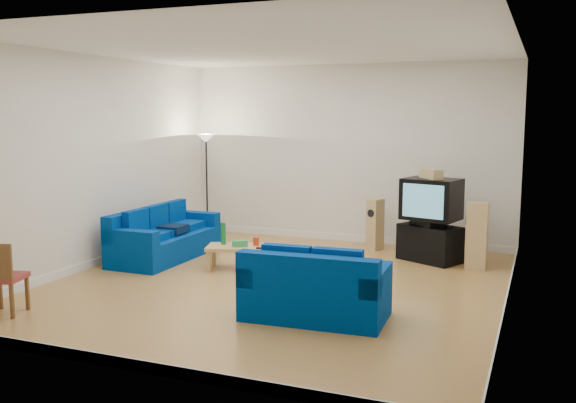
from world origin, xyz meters
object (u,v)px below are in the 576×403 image
at_px(sofa_loveseat, 314,293).
at_px(sofa_three_seat, 163,240).
at_px(television, 431,199).
at_px(tv_stand, 430,243).
at_px(coffee_table, 240,249).

bearing_deg(sofa_loveseat, sofa_three_seat, 145.99).
bearing_deg(television, sofa_loveseat, -87.84).
relative_size(sofa_three_seat, tv_stand, 2.22).
xyz_separation_m(coffee_table, television, (2.56, 1.57, 0.70)).
height_order(coffee_table, television, television).
xyz_separation_m(tv_stand, television, (0.01, -0.04, 0.71)).
bearing_deg(sofa_loveseat, coffee_table, 132.64).
bearing_deg(sofa_three_seat, sofa_loveseat, 59.15).
xyz_separation_m(coffee_table, tv_stand, (2.56, 1.61, -0.02)).
distance_m(sofa_loveseat, television, 3.50).
distance_m(sofa_three_seat, coffee_table, 1.52).
relative_size(tv_stand, television, 0.98).
xyz_separation_m(sofa_three_seat, sofa_loveseat, (3.33, -2.00, 0.01)).
distance_m(tv_stand, television, 0.72).
relative_size(sofa_three_seat, television, 2.18).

